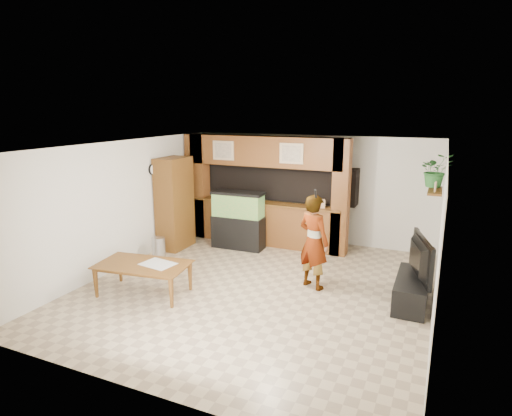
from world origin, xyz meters
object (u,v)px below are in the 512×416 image
at_px(television, 414,257).
at_px(person, 314,242).
at_px(aquarium, 238,221).
at_px(dining_table, 143,279).
at_px(pantry_cabinet, 175,203).

height_order(television, person, person).
height_order(aquarium, dining_table, aquarium).
height_order(pantry_cabinet, person, pantry_cabinet).
bearing_deg(person, television, -154.69).
xyz_separation_m(television, person, (-1.72, -0.03, 0.06)).
bearing_deg(person, dining_table, 54.32).
relative_size(television, dining_table, 0.76).
bearing_deg(pantry_cabinet, aquarium, 21.99).
height_order(pantry_cabinet, television, pantry_cabinet).
relative_size(pantry_cabinet, person, 1.22).
bearing_deg(television, pantry_cabinet, 64.67).
xyz_separation_m(person, dining_table, (-2.65, -1.53, -0.59)).
xyz_separation_m(aquarium, dining_table, (-0.40, -3.02, -0.38)).
distance_m(person, dining_table, 3.12).
bearing_deg(person, aquarium, -9.14).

